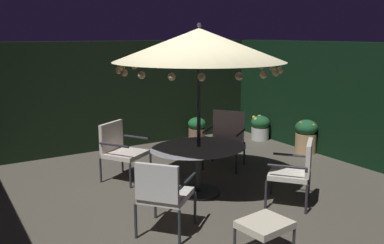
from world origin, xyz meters
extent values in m
cube|color=#575145|center=(0.00, 0.00, -0.01)|extent=(7.47, 6.70, 0.02)
cube|color=black|center=(0.00, 3.20, 1.13)|extent=(7.47, 0.30, 2.26)
cube|color=black|center=(3.58, 0.00, 1.13)|extent=(0.30, 6.70, 2.26)
cylinder|color=#2B2F2F|center=(0.19, -0.05, 0.01)|extent=(0.67, 0.67, 0.03)
cylinder|color=#2B2F2F|center=(0.19, -0.05, 0.35)|extent=(0.09, 0.09, 0.71)
ellipsoid|color=#93939C|center=(0.19, -0.05, 0.72)|extent=(1.52, 1.26, 0.03)
cylinder|color=#313235|center=(0.19, -0.05, 1.09)|extent=(0.06, 0.06, 2.18)
cone|color=beige|center=(0.19, -0.05, 2.25)|extent=(2.52, 2.52, 0.48)
sphere|color=#313235|center=(0.19, -0.05, 2.53)|extent=(0.07, 0.07, 0.07)
sphere|color=#F9DB8C|center=(1.35, -0.10, 1.91)|extent=(0.10, 0.10, 0.10)
sphere|color=#F9DB8C|center=(1.26, 0.38, 1.91)|extent=(0.10, 0.10, 0.10)
sphere|color=#F9DB8C|center=(1.06, 0.71, 1.91)|extent=(0.10, 0.10, 0.10)
sphere|color=#F9DB8C|center=(0.77, 0.95, 1.91)|extent=(0.10, 0.10, 0.10)
sphere|color=#F9DB8C|center=(0.39, 1.09, 1.91)|extent=(0.10, 0.10, 0.10)
sphere|color=#F9DB8C|center=(-0.04, 1.08, 1.91)|extent=(0.10, 0.10, 0.10)
sphere|color=#F9DB8C|center=(-0.39, 0.95, 1.91)|extent=(0.10, 0.10, 0.10)
sphere|color=#F9DB8C|center=(-0.71, 0.67, 1.91)|extent=(0.10, 0.10, 0.10)
sphere|color=#F9DB8C|center=(-0.88, 0.37, 1.91)|extent=(0.10, 0.10, 0.10)
sphere|color=#F9DB8C|center=(-0.96, -0.03, 1.91)|extent=(0.10, 0.10, 0.10)
sphere|color=#F9DB8C|center=(-0.90, -0.43, 1.91)|extent=(0.10, 0.10, 0.10)
sphere|color=#F9DB8C|center=(-0.68, -0.81, 1.91)|extent=(0.10, 0.10, 0.10)
sphere|color=#F9DB8C|center=(-0.41, -1.04, 1.91)|extent=(0.10, 0.10, 0.10)
sphere|color=#F9DB8C|center=(0.03, -1.20, 1.91)|extent=(0.10, 0.10, 0.10)
sphere|color=#F9DB8C|center=(0.43, -1.18, 1.91)|extent=(0.10, 0.10, 0.10)
sphere|color=#F9DB8C|center=(0.75, -1.06, 1.91)|extent=(0.10, 0.10, 0.10)
sphere|color=#F9DB8C|center=(1.06, -0.81, 1.91)|extent=(0.10, 0.10, 0.10)
sphere|color=#F9DB8C|center=(1.29, -0.41, 1.91)|extent=(0.10, 0.10, 0.10)
cylinder|color=#303031|center=(1.23, 0.35, 0.22)|extent=(0.04, 0.04, 0.44)
cylinder|color=#303031|center=(0.85, 0.84, 0.22)|extent=(0.04, 0.04, 0.44)
cylinder|color=#303031|center=(1.68, 0.69, 0.22)|extent=(0.04, 0.04, 0.44)
cylinder|color=#303031|center=(1.30, 1.18, 0.22)|extent=(0.04, 0.04, 0.44)
cube|color=silver|center=(1.26, 0.77, 0.47)|extent=(0.80, 0.81, 0.07)
cube|color=silver|center=(1.48, 0.93, 0.76)|extent=(0.41, 0.51, 0.51)
cylinder|color=#303031|center=(1.45, 0.52, 0.69)|extent=(0.45, 0.35, 0.04)
cylinder|color=#303031|center=(1.08, 1.01, 0.69)|extent=(0.45, 0.35, 0.04)
cylinder|color=#2B2935|center=(-0.11, 1.00, 0.21)|extent=(0.04, 0.04, 0.41)
cylinder|color=#2B2935|center=(-0.62, 0.69, 0.21)|extent=(0.04, 0.04, 0.41)
cylinder|color=#2B2935|center=(-0.42, 1.50, 0.21)|extent=(0.04, 0.04, 0.41)
cylinder|color=#2B2935|center=(-0.93, 1.19, 0.21)|extent=(0.04, 0.04, 0.41)
cube|color=silver|center=(-0.52, 1.10, 0.45)|extent=(0.80, 0.80, 0.07)
cube|color=silver|center=(-0.67, 1.34, 0.72)|extent=(0.52, 0.36, 0.48)
cylinder|color=#2B2935|center=(-0.26, 1.25, 0.67)|extent=(0.33, 0.50, 0.04)
cylinder|color=#2B2935|center=(-0.78, 0.94, 0.67)|extent=(0.33, 0.50, 0.04)
cylinder|color=#293033|center=(-0.79, -0.52, 0.22)|extent=(0.04, 0.04, 0.43)
cylinder|color=#293033|center=(-0.43, -0.94, 0.22)|extent=(0.04, 0.04, 0.43)
cylinder|color=#293033|center=(-1.25, -0.90, 0.22)|extent=(0.04, 0.04, 0.43)
cylinder|color=#293033|center=(-0.89, -1.33, 0.22)|extent=(0.04, 0.04, 0.43)
cube|color=silver|center=(-0.84, -0.92, 0.47)|extent=(0.79, 0.79, 0.07)
cube|color=silver|center=(-1.06, -1.11, 0.73)|extent=(0.39, 0.44, 0.45)
cylinder|color=#293033|center=(-1.02, -0.71, 0.69)|extent=(0.46, 0.39, 0.04)
cylinder|color=#293033|center=(-0.66, -1.13, 0.69)|extent=(0.46, 0.39, 0.04)
cylinder|color=#2C2A31|center=(0.66, -1.06, 0.21)|extent=(0.04, 0.04, 0.42)
cylinder|color=#2C2A31|center=(1.10, -0.69, 0.21)|extent=(0.04, 0.04, 0.42)
cylinder|color=#2C2A31|center=(1.01, -1.48, 0.21)|extent=(0.04, 0.04, 0.42)
cylinder|color=#2C2A31|center=(1.45, -1.11, 0.21)|extent=(0.04, 0.04, 0.42)
cube|color=silver|center=(1.06, -1.09, 0.45)|extent=(0.78, 0.78, 0.07)
cube|color=silver|center=(1.22, -1.29, 0.71)|extent=(0.46, 0.40, 0.46)
cylinder|color=#2C2A31|center=(0.83, -1.27, 0.65)|extent=(0.37, 0.43, 0.04)
cylinder|color=#2C2A31|center=(1.28, -0.90, 0.65)|extent=(0.37, 0.43, 0.04)
cylinder|color=#292B30|center=(-0.46, -1.81, 0.16)|extent=(0.03, 0.03, 0.31)
cylinder|color=#292B30|center=(0.04, -1.75, 0.16)|extent=(0.03, 0.03, 0.31)
cylinder|color=#292B30|center=(0.09, -2.17, 0.16)|extent=(0.03, 0.03, 0.31)
cube|color=#EFE3C2|center=(-0.19, -1.99, 0.35)|extent=(0.58, 0.51, 0.08)
cylinder|color=silver|center=(3.21, 2.02, 0.14)|extent=(0.40, 0.40, 0.28)
ellipsoid|color=#1E562D|center=(3.21, 2.02, 0.41)|extent=(0.44, 0.44, 0.31)
sphere|color=yellow|center=(3.32, 2.04, 0.45)|extent=(0.09, 0.09, 0.09)
sphere|color=#F7D454|center=(3.30, 2.16, 0.50)|extent=(0.10, 0.10, 0.10)
sphere|color=yellow|center=(3.12, 2.15, 0.51)|extent=(0.08, 0.08, 0.08)
sphere|color=#E5C457|center=(3.07, 2.02, 0.48)|extent=(0.10, 0.10, 0.10)
sphere|color=yellow|center=(3.15, 1.92, 0.47)|extent=(0.06, 0.06, 0.06)
sphere|color=yellow|center=(3.33, 1.89, 0.45)|extent=(0.07, 0.07, 0.07)
cylinder|color=#84624B|center=(1.94, 2.76, 0.14)|extent=(0.38, 0.38, 0.27)
ellipsoid|color=#1D622E|center=(1.94, 2.76, 0.38)|extent=(0.41, 0.41, 0.29)
sphere|color=#DB4F79|center=(2.03, 2.73, 0.46)|extent=(0.10, 0.10, 0.10)
sphere|color=#D64B69|center=(1.94, 2.85, 0.47)|extent=(0.07, 0.07, 0.07)
sphere|color=#DA577A|center=(1.82, 2.79, 0.40)|extent=(0.11, 0.11, 0.11)
sphere|color=#E25770|center=(1.92, 2.61, 0.40)|extent=(0.10, 0.10, 0.10)
cylinder|color=tan|center=(3.27, 0.67, 0.20)|extent=(0.42, 0.42, 0.41)
ellipsoid|color=#1E582F|center=(3.27, 0.67, 0.53)|extent=(0.46, 0.46, 0.32)
sphere|color=#D7703B|center=(3.41, 0.68, 0.59)|extent=(0.11, 0.11, 0.11)
sphere|color=#E37846|center=(3.29, 0.78, 0.57)|extent=(0.11, 0.11, 0.11)
sphere|color=orange|center=(3.11, 0.69, 0.64)|extent=(0.06, 0.06, 0.06)
sphere|color=orange|center=(3.27, 0.50, 0.61)|extent=(0.06, 0.06, 0.06)
camera|label=1|loc=(-3.12, -5.22, 2.41)|focal=39.34mm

